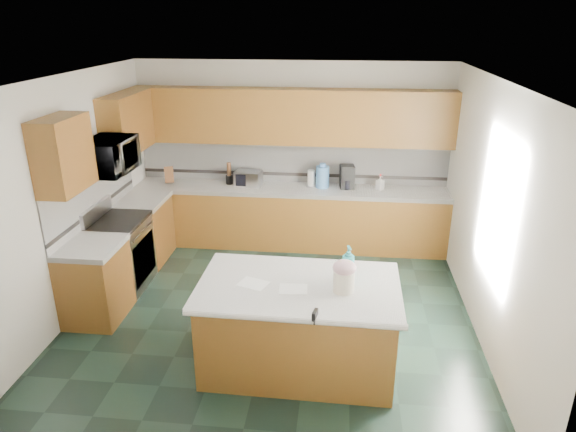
# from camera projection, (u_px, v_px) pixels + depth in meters

# --- Properties ---
(floor) EXTENTS (4.60, 4.60, 0.00)m
(floor) POSITION_uv_depth(u_px,v_px,m) (272.00, 315.00, 6.03)
(floor) COLOR black
(floor) RESTS_ON ground
(ceiling) EXTENTS (4.60, 4.60, 0.00)m
(ceiling) POSITION_uv_depth(u_px,v_px,m) (269.00, 79.00, 5.05)
(ceiling) COLOR white
(ceiling) RESTS_ON ground
(wall_back) EXTENTS (4.60, 0.04, 2.70)m
(wall_back) POSITION_uv_depth(u_px,v_px,m) (292.00, 154.00, 7.69)
(wall_back) COLOR white
(wall_back) RESTS_ON ground
(wall_front) EXTENTS (4.60, 0.04, 2.70)m
(wall_front) POSITION_uv_depth(u_px,v_px,m) (222.00, 329.00, 3.39)
(wall_front) COLOR white
(wall_front) RESTS_ON ground
(wall_left) EXTENTS (0.04, 4.60, 2.70)m
(wall_left) POSITION_uv_depth(u_px,v_px,m) (67.00, 200.00, 5.77)
(wall_left) COLOR white
(wall_left) RESTS_ON ground
(wall_right) EXTENTS (0.04, 4.60, 2.70)m
(wall_right) POSITION_uv_depth(u_px,v_px,m) (492.00, 216.00, 5.31)
(wall_right) COLOR white
(wall_right) RESTS_ON ground
(back_base_cab) EXTENTS (4.60, 0.60, 0.86)m
(back_base_cab) POSITION_uv_depth(u_px,v_px,m) (290.00, 218.00, 7.73)
(back_base_cab) COLOR #43260D
(back_base_cab) RESTS_ON ground
(back_countertop) EXTENTS (4.60, 0.64, 0.06)m
(back_countertop) POSITION_uv_depth(u_px,v_px,m) (290.00, 189.00, 7.56)
(back_countertop) COLOR white
(back_countertop) RESTS_ON back_base_cab
(back_upper_cab) EXTENTS (4.60, 0.33, 0.78)m
(back_upper_cab) POSITION_uv_depth(u_px,v_px,m) (291.00, 117.00, 7.30)
(back_upper_cab) COLOR #43260D
(back_upper_cab) RESTS_ON wall_back
(back_backsplash) EXTENTS (4.60, 0.02, 0.63)m
(back_backsplash) POSITION_uv_depth(u_px,v_px,m) (292.00, 162.00, 7.70)
(back_backsplash) COLOR silver
(back_backsplash) RESTS_ON back_countertop
(back_accent_band) EXTENTS (4.60, 0.01, 0.05)m
(back_accent_band) POSITION_uv_depth(u_px,v_px,m) (292.00, 174.00, 7.76)
(back_accent_band) COLOR black
(back_accent_band) RESTS_ON back_countertop
(left_base_cab_rear) EXTENTS (0.60, 0.82, 0.86)m
(left_base_cab_rear) POSITION_uv_depth(u_px,v_px,m) (145.00, 231.00, 7.27)
(left_base_cab_rear) COLOR #43260D
(left_base_cab_rear) RESTS_ON ground
(left_counter_rear) EXTENTS (0.64, 0.82, 0.06)m
(left_counter_rear) POSITION_uv_depth(u_px,v_px,m) (141.00, 201.00, 7.10)
(left_counter_rear) COLOR white
(left_counter_rear) RESTS_ON left_base_cab_rear
(left_base_cab_front) EXTENTS (0.60, 0.72, 0.86)m
(left_base_cab_front) POSITION_uv_depth(u_px,v_px,m) (96.00, 284.00, 5.85)
(left_base_cab_front) COLOR #43260D
(left_base_cab_front) RESTS_ON ground
(left_counter_front) EXTENTS (0.64, 0.72, 0.06)m
(left_counter_front) POSITION_uv_depth(u_px,v_px,m) (90.00, 247.00, 5.69)
(left_counter_front) COLOR white
(left_counter_front) RESTS_ON left_base_cab_front
(left_backsplash) EXTENTS (0.02, 2.30, 0.63)m
(left_backsplash) POSITION_uv_depth(u_px,v_px,m) (93.00, 194.00, 6.32)
(left_backsplash) COLOR silver
(left_backsplash) RESTS_ON wall_left
(left_accent_band) EXTENTS (0.01, 2.30, 0.05)m
(left_accent_band) POSITION_uv_depth(u_px,v_px,m) (96.00, 208.00, 6.39)
(left_accent_band) COLOR black
(left_accent_band) RESTS_ON wall_left
(left_upper_cab_rear) EXTENTS (0.33, 1.09, 0.78)m
(left_upper_cab_rear) POSITION_uv_depth(u_px,v_px,m) (127.00, 123.00, 6.86)
(left_upper_cab_rear) COLOR #43260D
(left_upper_cab_rear) RESTS_ON wall_left
(left_upper_cab_front) EXTENTS (0.33, 0.72, 0.78)m
(left_upper_cab_front) POSITION_uv_depth(u_px,v_px,m) (63.00, 155.00, 5.32)
(left_upper_cab_front) COLOR #43260D
(left_upper_cab_front) RESTS_ON wall_left
(range_body) EXTENTS (0.60, 0.76, 0.88)m
(range_body) POSITION_uv_depth(u_px,v_px,m) (122.00, 255.00, 6.54)
(range_body) COLOR #B7B7BC
(range_body) RESTS_ON ground
(range_oven_door) EXTENTS (0.02, 0.68, 0.55)m
(range_oven_door) POSITION_uv_depth(u_px,v_px,m) (144.00, 259.00, 6.52)
(range_oven_door) COLOR black
(range_oven_door) RESTS_ON range_body
(range_cooktop) EXTENTS (0.62, 0.78, 0.04)m
(range_cooktop) POSITION_uv_depth(u_px,v_px,m) (117.00, 221.00, 6.37)
(range_cooktop) COLOR black
(range_cooktop) RESTS_ON range_body
(range_handle) EXTENTS (0.02, 0.66, 0.02)m
(range_handle) POSITION_uv_depth(u_px,v_px,m) (143.00, 231.00, 6.38)
(range_handle) COLOR #B7B7BC
(range_handle) RESTS_ON range_body
(range_backguard) EXTENTS (0.06, 0.76, 0.18)m
(range_backguard) POSITION_uv_depth(u_px,v_px,m) (96.00, 211.00, 6.35)
(range_backguard) COLOR #B7B7BC
(range_backguard) RESTS_ON range_body
(microwave) EXTENTS (0.50, 0.73, 0.41)m
(microwave) POSITION_uv_depth(u_px,v_px,m) (109.00, 156.00, 6.06)
(microwave) COLOR #B7B7BC
(microwave) RESTS_ON wall_left
(island_base) EXTENTS (1.82, 1.06, 0.86)m
(island_base) POSITION_uv_depth(u_px,v_px,m) (298.00, 328.00, 5.02)
(island_base) COLOR #43260D
(island_base) RESTS_ON ground
(island_top) EXTENTS (1.92, 1.16, 0.06)m
(island_top) POSITION_uv_depth(u_px,v_px,m) (299.00, 287.00, 4.85)
(island_top) COLOR white
(island_top) RESTS_ON island_base
(island_bullnose) EXTENTS (1.91, 0.09, 0.06)m
(island_bullnose) POSITION_uv_depth(u_px,v_px,m) (293.00, 320.00, 4.33)
(island_bullnose) COLOR white
(island_bullnose) RESTS_ON island_base
(treat_jar) EXTENTS (0.26, 0.26, 0.21)m
(treat_jar) POSITION_uv_depth(u_px,v_px,m) (344.00, 281.00, 4.69)
(treat_jar) COLOR #F4E8CF
(treat_jar) RESTS_ON island_top
(treat_jar_lid) EXTENTS (0.22, 0.22, 0.14)m
(treat_jar_lid) POSITION_uv_depth(u_px,v_px,m) (344.00, 268.00, 4.64)
(treat_jar_lid) COLOR #D8A6B1
(treat_jar_lid) RESTS_ON treat_jar
(treat_jar_knob) EXTENTS (0.07, 0.02, 0.02)m
(treat_jar_knob) POSITION_uv_depth(u_px,v_px,m) (345.00, 263.00, 4.62)
(treat_jar_knob) COLOR tan
(treat_jar_knob) RESTS_ON treat_jar_lid
(treat_jar_knob_end_l) EXTENTS (0.04, 0.04, 0.04)m
(treat_jar_knob_end_l) POSITION_uv_depth(u_px,v_px,m) (341.00, 263.00, 4.62)
(treat_jar_knob_end_l) COLOR tan
(treat_jar_knob_end_l) RESTS_ON treat_jar_lid
(treat_jar_knob_end_r) EXTENTS (0.04, 0.04, 0.04)m
(treat_jar_knob_end_r) POSITION_uv_depth(u_px,v_px,m) (349.00, 263.00, 4.61)
(treat_jar_knob_end_r) COLOR tan
(treat_jar_knob_end_r) RESTS_ON treat_jar_lid
(soap_bottle_island) EXTENTS (0.17, 0.17, 0.35)m
(soap_bottle_island) POSITION_uv_depth(u_px,v_px,m) (348.00, 263.00, 4.86)
(soap_bottle_island) COLOR teal
(soap_bottle_island) RESTS_ON island_top
(paper_sheet_a) EXTENTS (0.27, 0.21, 0.00)m
(paper_sheet_a) POSITION_uv_depth(u_px,v_px,m) (293.00, 289.00, 4.76)
(paper_sheet_a) COLOR white
(paper_sheet_a) RESTS_ON island_top
(paper_sheet_b) EXTENTS (0.32, 0.28, 0.00)m
(paper_sheet_b) POSITION_uv_depth(u_px,v_px,m) (253.00, 283.00, 4.85)
(paper_sheet_b) COLOR white
(paper_sheet_b) RESTS_ON island_top
(clamp_body) EXTENTS (0.05, 0.11, 0.09)m
(clamp_body) POSITION_uv_depth(u_px,v_px,m) (315.00, 316.00, 4.32)
(clamp_body) COLOR black
(clamp_body) RESTS_ON island_top
(clamp_handle) EXTENTS (0.02, 0.07, 0.02)m
(clamp_handle) POSITION_uv_depth(u_px,v_px,m) (315.00, 322.00, 4.26)
(clamp_handle) COLOR black
(clamp_handle) RESTS_ON island_top
(knife_block) EXTENTS (0.19, 0.22, 0.27)m
(knife_block) POSITION_uv_depth(u_px,v_px,m) (169.00, 175.00, 7.73)
(knife_block) COLOR #472814
(knife_block) RESTS_ON back_countertop
(utensil_crock) EXTENTS (0.11, 0.11, 0.13)m
(utensil_crock) POSITION_uv_depth(u_px,v_px,m) (229.00, 180.00, 7.69)
(utensil_crock) COLOR black
(utensil_crock) RESTS_ON back_countertop
(utensil_bundle) EXTENTS (0.06, 0.06, 0.19)m
(utensil_bundle) POSITION_uv_depth(u_px,v_px,m) (229.00, 169.00, 7.63)
(utensil_bundle) COLOR #472814
(utensil_bundle) RESTS_ON utensil_crock
(toaster_oven) EXTENTS (0.41, 0.31, 0.22)m
(toaster_oven) POSITION_uv_depth(u_px,v_px,m) (248.00, 178.00, 7.62)
(toaster_oven) COLOR #B7B7BC
(toaster_oven) RESTS_ON back_countertop
(toaster_oven_door) EXTENTS (0.34, 0.01, 0.18)m
(toaster_oven_door) POSITION_uv_depth(u_px,v_px,m) (247.00, 180.00, 7.50)
(toaster_oven_door) COLOR black
(toaster_oven_door) RESTS_ON toaster_oven
(paper_towel) EXTENTS (0.11, 0.11, 0.24)m
(paper_towel) POSITION_uv_depth(u_px,v_px,m) (311.00, 178.00, 7.57)
(paper_towel) COLOR white
(paper_towel) RESTS_ON back_countertop
(paper_towel_base) EXTENTS (0.16, 0.16, 0.01)m
(paper_towel_base) POSITION_uv_depth(u_px,v_px,m) (311.00, 186.00, 7.61)
(paper_towel_base) COLOR #B7B7BC
(paper_towel_base) RESTS_ON back_countertop
(water_jug) EXTENTS (0.19, 0.19, 0.32)m
(water_jug) POSITION_uv_depth(u_px,v_px,m) (322.00, 177.00, 7.50)
(water_jug) COLOR #5590D8
(water_jug) RESTS_ON back_countertop
(water_jug_neck) EXTENTS (0.09, 0.09, 0.05)m
(water_jug_neck) POSITION_uv_depth(u_px,v_px,m) (323.00, 165.00, 7.43)
(water_jug_neck) COLOR #5590D8
(water_jug_neck) RESTS_ON water_jug
(coffee_maker) EXTENTS (0.23, 0.24, 0.34)m
(coffee_maker) POSITION_uv_depth(u_px,v_px,m) (347.00, 177.00, 7.48)
(coffee_maker) COLOR black
(coffee_maker) RESTS_ON back_countertop
(coffee_carafe) EXTENTS (0.14, 0.14, 0.14)m
(coffee_carafe) POSITION_uv_depth(u_px,v_px,m) (347.00, 184.00, 7.47)
(coffee_carafe) COLOR black
(coffee_carafe) RESTS_ON back_countertop
(soap_bottle_back) EXTENTS (0.13, 0.13, 0.20)m
(soap_bottle_back) POSITION_uv_depth(u_px,v_px,m) (380.00, 183.00, 7.43)
(soap_bottle_back) COLOR white
(soap_bottle_back) RESTS_ON back_countertop
(soap_back_cap) EXTENTS (0.02, 0.02, 0.03)m
(soap_back_cap) POSITION_uv_depth(u_px,v_px,m) (381.00, 175.00, 7.38)
(soap_back_cap) COLOR red
(soap_back_cap) RESTS_ON soap_bottle_back
(window_light_proxy) EXTENTS (0.02, 1.40, 1.10)m
(window_light_proxy) POSITION_uv_depth(u_px,v_px,m) (497.00, 209.00, 5.07)
(window_light_proxy) COLOR white
(window_light_proxy) RESTS_ON wall_right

